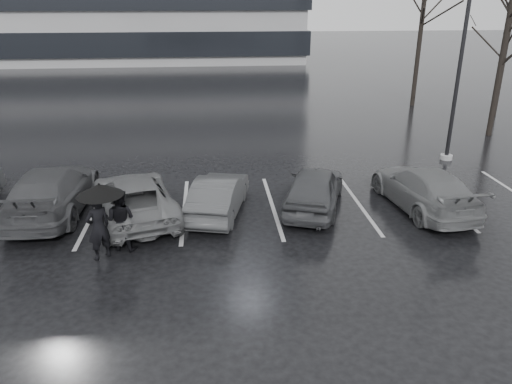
{
  "coord_description": "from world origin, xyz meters",
  "views": [
    {
      "loc": [
        -1.33,
        -12.03,
        6.33
      ],
      "look_at": [
        -0.07,
        1.0,
        1.1
      ],
      "focal_mm": 35.0,
      "sensor_mm": 36.0,
      "label": 1
    }
  ],
  "objects_px": {
    "car_main": "(314,188)",
    "car_west_a": "(219,195)",
    "pedestrian_left": "(98,227)",
    "pedestrian_right": "(120,220)",
    "lamp_post": "(461,59)",
    "car_west_c": "(52,190)",
    "tree_east": "(504,49)",
    "tree_north": "(421,32)",
    "car_west_b": "(135,197)",
    "car_east": "(424,188)",
    "tree_ne": "(505,50)"
  },
  "relations": [
    {
      "from": "lamp_post",
      "to": "car_east",
      "type": "bearing_deg",
      "value": -122.74
    },
    {
      "from": "car_main",
      "to": "car_east",
      "type": "bearing_deg",
      "value": -165.79
    },
    {
      "from": "pedestrian_left",
      "to": "pedestrian_right",
      "type": "height_order",
      "value": "pedestrian_left"
    },
    {
      "from": "car_west_a",
      "to": "lamp_post",
      "type": "distance_m",
      "value": 10.96
    },
    {
      "from": "pedestrian_left",
      "to": "pedestrian_right",
      "type": "relative_size",
      "value": 1.03
    },
    {
      "from": "car_main",
      "to": "car_west_b",
      "type": "distance_m",
      "value": 5.51
    },
    {
      "from": "car_east",
      "to": "pedestrian_left",
      "type": "bearing_deg",
      "value": 7.24
    },
    {
      "from": "pedestrian_left",
      "to": "car_west_c",
      "type": "bearing_deg",
      "value": -95.03
    },
    {
      "from": "car_west_c",
      "to": "pedestrian_right",
      "type": "relative_size",
      "value": 2.96
    },
    {
      "from": "car_west_a",
      "to": "pedestrian_right",
      "type": "relative_size",
      "value": 2.2
    },
    {
      "from": "car_main",
      "to": "pedestrian_left",
      "type": "relative_size",
      "value": 2.29
    },
    {
      "from": "car_main",
      "to": "car_west_c",
      "type": "height_order",
      "value": "car_west_c"
    },
    {
      "from": "tree_north",
      "to": "pedestrian_right",
      "type": "bearing_deg",
      "value": -130.98
    },
    {
      "from": "car_main",
      "to": "tree_ne",
      "type": "height_order",
      "value": "tree_ne"
    },
    {
      "from": "car_west_c",
      "to": "tree_east",
      "type": "height_order",
      "value": "tree_east"
    },
    {
      "from": "lamp_post",
      "to": "car_west_b",
      "type": "bearing_deg",
      "value": -159.2
    },
    {
      "from": "tree_east",
      "to": "tree_north",
      "type": "bearing_deg",
      "value": 98.13
    },
    {
      "from": "car_east",
      "to": "tree_ne",
      "type": "xyz_separation_m",
      "value": [
        9.22,
        12.08,
        2.84
      ]
    },
    {
      "from": "car_west_a",
      "to": "car_west_c",
      "type": "bearing_deg",
      "value": 7.2
    },
    {
      "from": "tree_east",
      "to": "tree_north",
      "type": "distance_m",
      "value": 7.08
    },
    {
      "from": "car_west_c",
      "to": "pedestrian_left",
      "type": "bearing_deg",
      "value": 123.63
    },
    {
      "from": "pedestrian_left",
      "to": "pedestrian_right",
      "type": "xyz_separation_m",
      "value": [
        0.46,
        0.47,
        -0.02
      ]
    },
    {
      "from": "lamp_post",
      "to": "tree_north",
      "type": "relative_size",
      "value": 1.03
    },
    {
      "from": "tree_east",
      "to": "tree_north",
      "type": "xyz_separation_m",
      "value": [
        -1.0,
        7.0,
        0.25
      ]
    },
    {
      "from": "car_west_b",
      "to": "car_west_c",
      "type": "height_order",
      "value": "car_west_c"
    },
    {
      "from": "car_west_b",
      "to": "pedestrian_right",
      "type": "relative_size",
      "value": 2.74
    },
    {
      "from": "pedestrian_right",
      "to": "tree_ne",
      "type": "xyz_separation_m",
      "value": [
        18.23,
        13.95,
        2.66
      ]
    },
    {
      "from": "pedestrian_right",
      "to": "car_main",
      "type": "bearing_deg",
      "value": -143.86
    },
    {
      "from": "pedestrian_left",
      "to": "tree_east",
      "type": "xyz_separation_m",
      "value": [
        16.19,
        10.42,
        3.14
      ]
    },
    {
      "from": "car_west_c",
      "to": "pedestrian_right",
      "type": "xyz_separation_m",
      "value": [
        2.46,
        -2.63,
        0.12
      ]
    },
    {
      "from": "car_main",
      "to": "car_west_b",
      "type": "relative_size",
      "value": 0.86
    },
    {
      "from": "car_main",
      "to": "car_west_b",
      "type": "height_order",
      "value": "car_main"
    },
    {
      "from": "car_west_b",
      "to": "pedestrian_right",
      "type": "bearing_deg",
      "value": 71.7
    },
    {
      "from": "tree_east",
      "to": "car_east",
      "type": "bearing_deg",
      "value": -129.73
    },
    {
      "from": "pedestrian_right",
      "to": "lamp_post",
      "type": "relative_size",
      "value": 0.19
    },
    {
      "from": "car_west_b",
      "to": "lamp_post",
      "type": "height_order",
      "value": "lamp_post"
    },
    {
      "from": "car_west_c",
      "to": "lamp_post",
      "type": "xyz_separation_m",
      "value": [
        14.48,
        3.93,
        3.29
      ]
    },
    {
      "from": "car_west_b",
      "to": "lamp_post",
      "type": "distance_m",
      "value": 13.2
    },
    {
      "from": "car_main",
      "to": "lamp_post",
      "type": "xyz_separation_m",
      "value": [
        6.42,
        4.38,
        3.34
      ]
    },
    {
      "from": "car_west_c",
      "to": "tree_ne",
      "type": "distance_m",
      "value": 23.75
    },
    {
      "from": "car_west_a",
      "to": "lamp_post",
      "type": "height_order",
      "value": "lamp_post"
    },
    {
      "from": "car_west_a",
      "to": "car_west_c",
      "type": "xyz_separation_m",
      "value": [
        -5.08,
        0.56,
        0.11
      ]
    },
    {
      "from": "car_west_a",
      "to": "car_main",
      "type": "bearing_deg",
      "value": -164.39
    },
    {
      "from": "car_west_c",
      "to": "pedestrian_left",
      "type": "distance_m",
      "value": 3.68
    },
    {
      "from": "pedestrian_left",
      "to": "car_east",
      "type": "bearing_deg",
      "value": 155.95
    },
    {
      "from": "car_west_c",
      "to": "tree_ne",
      "type": "bearing_deg",
      "value": -150.55
    },
    {
      "from": "tree_north",
      "to": "tree_east",
      "type": "bearing_deg",
      "value": -81.87
    },
    {
      "from": "car_main",
      "to": "car_west_a",
      "type": "xyz_separation_m",
      "value": [
        -2.98,
        -0.11,
        -0.07
      ]
    },
    {
      "from": "car_main",
      "to": "car_west_a",
      "type": "height_order",
      "value": "car_main"
    },
    {
      "from": "car_west_b",
      "to": "car_west_c",
      "type": "distance_m",
      "value": 2.63
    }
  ]
}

